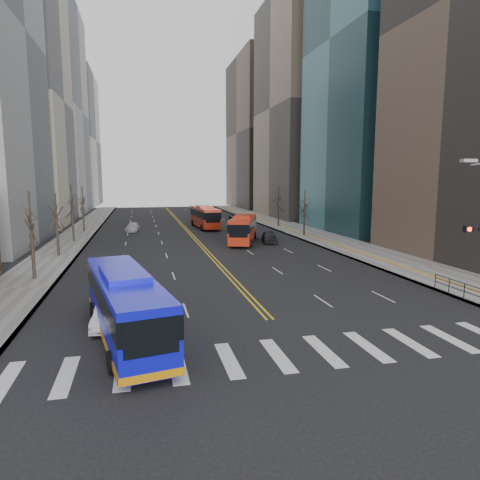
% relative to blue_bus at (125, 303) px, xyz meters
% --- Properties ---
extents(ground, '(220.00, 220.00, 0.00)m').
position_rel_blue_bus_xyz_m(ground, '(8.24, -4.00, -1.89)').
color(ground, black).
extents(sidewalk_right, '(7.00, 130.00, 0.15)m').
position_rel_blue_bus_xyz_m(sidewalk_right, '(25.74, 41.00, -1.82)').
color(sidewalk_right, gray).
rests_on(sidewalk_right, ground).
extents(sidewalk_left, '(5.00, 130.00, 0.15)m').
position_rel_blue_bus_xyz_m(sidewalk_left, '(-8.26, 41.00, -1.82)').
color(sidewalk_left, gray).
rests_on(sidewalk_left, ground).
extents(crosswalk, '(26.70, 4.00, 0.01)m').
position_rel_blue_bus_xyz_m(crosswalk, '(8.24, -4.00, -1.89)').
color(crosswalk, silver).
rests_on(crosswalk, ground).
extents(centerline, '(0.55, 100.00, 0.01)m').
position_rel_blue_bus_xyz_m(centerline, '(8.24, 51.00, -1.89)').
color(centerline, gold).
rests_on(centerline, ground).
extents(office_towers, '(83.00, 134.00, 58.00)m').
position_rel_blue_bus_xyz_m(office_towers, '(8.36, 64.51, 22.03)').
color(office_towers, gray).
rests_on(office_towers, ground).
extents(pedestrian_railing, '(0.06, 6.06, 1.02)m').
position_rel_blue_bus_xyz_m(pedestrian_railing, '(22.54, 2.00, -1.07)').
color(pedestrian_railing, black).
rests_on(pedestrian_railing, sidewalk_right).
extents(street_trees, '(35.20, 47.20, 7.60)m').
position_rel_blue_bus_xyz_m(street_trees, '(1.06, 30.55, 2.98)').
color(street_trees, '#2D211B').
rests_on(street_trees, ground).
extents(blue_bus, '(4.96, 12.72, 3.61)m').
position_rel_blue_bus_xyz_m(blue_bus, '(0.00, 0.00, 0.00)').
color(blue_bus, '#0E0FD5').
rests_on(blue_bus, ground).
extents(red_bus_near, '(6.27, 11.68, 3.62)m').
position_rel_blue_bus_xyz_m(red_bus_near, '(13.97, 31.60, 0.12)').
color(red_bus_near, red).
rests_on(red_bus_near, ground).
extents(red_bus_far, '(3.59, 12.10, 3.77)m').
position_rel_blue_bus_xyz_m(red_bus_far, '(11.52, 49.30, 0.20)').
color(red_bus_far, red).
rests_on(red_bus_far, ground).
extents(car_white, '(1.97, 4.38, 1.40)m').
position_rel_blue_bus_xyz_m(car_white, '(-0.93, 2.00, -1.20)').
color(car_white, silver).
rests_on(car_white, ground).
extents(car_dark_mid, '(2.69, 4.82, 1.55)m').
position_rel_blue_bus_xyz_m(car_dark_mid, '(17.19, 30.43, -1.12)').
color(car_dark_mid, black).
rests_on(car_dark_mid, ground).
extents(car_silver, '(2.40, 4.75, 1.32)m').
position_rel_blue_bus_xyz_m(car_silver, '(-0.38, 46.87, -1.23)').
color(car_silver, '#ACADB2').
rests_on(car_silver, ground).
extents(car_dark_far, '(1.89, 4.04, 1.12)m').
position_rel_blue_bus_xyz_m(car_dark_far, '(19.88, 63.19, -1.34)').
color(car_dark_far, black).
rests_on(car_dark_far, ground).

